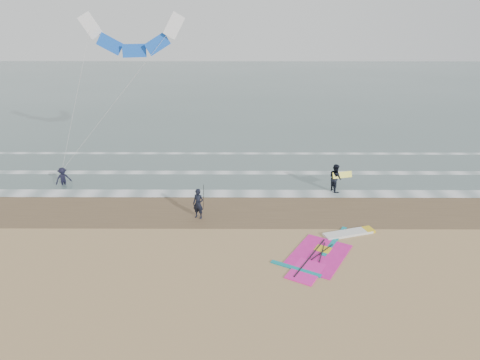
{
  "coord_description": "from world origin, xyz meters",
  "views": [
    {
      "loc": [
        -0.81,
        -16.62,
        10.66
      ],
      "look_at": [
        -0.91,
        5.0,
        2.2
      ],
      "focal_mm": 32.0,
      "sensor_mm": 36.0,
      "label": 1
    }
  ],
  "objects_px": {
    "windsurf_rig": "(328,249)",
    "surf_kite": "(133,39)",
    "person_walking": "(335,178)",
    "person_wading": "(62,174)",
    "person_standing": "(198,204)"
  },
  "relations": [
    {
      "from": "person_standing",
      "to": "person_wading",
      "type": "distance_m",
      "value": 10.57
    },
    {
      "from": "person_walking",
      "to": "surf_kite",
      "type": "relative_size",
      "value": 0.19
    },
    {
      "from": "windsurf_rig",
      "to": "person_wading",
      "type": "height_order",
      "value": "person_wading"
    },
    {
      "from": "windsurf_rig",
      "to": "surf_kite",
      "type": "height_order",
      "value": "surf_kite"
    },
    {
      "from": "windsurf_rig",
      "to": "person_standing",
      "type": "xyz_separation_m",
      "value": [
        -6.57,
        3.44,
        0.82
      ]
    },
    {
      "from": "person_standing",
      "to": "surf_kite",
      "type": "xyz_separation_m",
      "value": [
        -4.53,
        7.03,
        8.29
      ]
    },
    {
      "from": "person_standing",
      "to": "surf_kite",
      "type": "height_order",
      "value": "surf_kite"
    },
    {
      "from": "windsurf_rig",
      "to": "person_wading",
      "type": "xyz_separation_m",
      "value": [
        -15.98,
        8.25,
        0.76
      ]
    },
    {
      "from": "person_walking",
      "to": "person_wading",
      "type": "distance_m",
      "value": 17.77
    },
    {
      "from": "person_standing",
      "to": "person_walking",
      "type": "relative_size",
      "value": 0.94
    },
    {
      "from": "person_standing",
      "to": "person_walking",
      "type": "height_order",
      "value": "person_walking"
    },
    {
      "from": "windsurf_rig",
      "to": "surf_kite",
      "type": "relative_size",
      "value": 0.58
    },
    {
      "from": "windsurf_rig",
      "to": "person_walking",
      "type": "xyz_separation_m",
      "value": [
        1.77,
        7.31,
        0.88
      ]
    },
    {
      "from": "person_walking",
      "to": "person_wading",
      "type": "height_order",
      "value": "person_walking"
    },
    {
      "from": "person_wading",
      "to": "surf_kite",
      "type": "distance_m",
      "value": 9.93
    }
  ]
}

